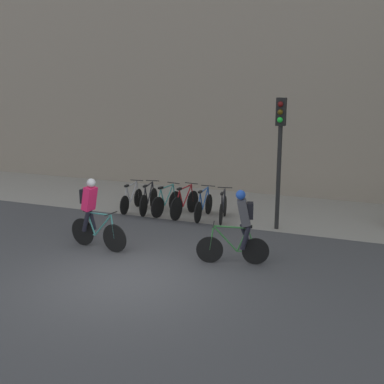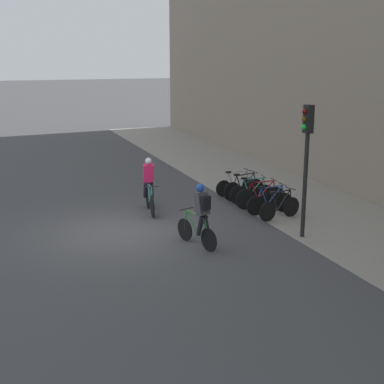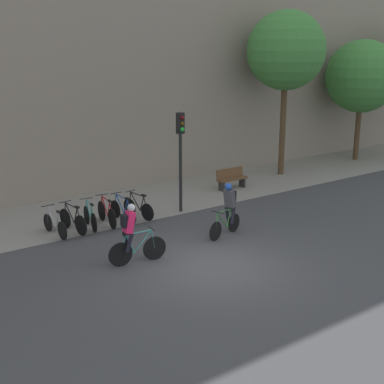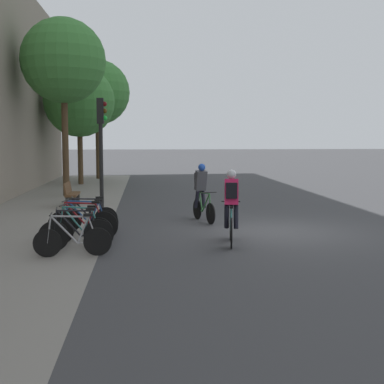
% 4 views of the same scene
% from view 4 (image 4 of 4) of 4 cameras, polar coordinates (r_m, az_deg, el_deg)
% --- Properties ---
extents(ground, '(200.00, 200.00, 0.00)m').
position_cam_4_polar(ground, '(14.75, 8.71, -4.16)').
color(ground, '#3D3D3F').
extents(kerb_strip, '(44.00, 4.50, 0.01)m').
position_cam_4_polar(kerb_strip, '(14.71, -17.85, -4.39)').
color(kerb_strip, gray).
rests_on(kerb_strip, ground).
extents(cyclist_pink, '(1.75, 0.51, 1.80)m').
position_cam_4_polar(cyclist_pink, '(12.58, 4.21, -1.48)').
color(cyclist_pink, black).
rests_on(cyclist_pink, ground).
extents(cyclist_grey, '(1.63, 0.63, 1.75)m').
position_cam_4_polar(cyclist_grey, '(16.28, 1.02, 0.20)').
color(cyclist_grey, black).
rests_on(cyclist_grey, ground).
extents(parked_bike_0, '(0.46, 1.66, 0.94)m').
position_cam_4_polar(parked_bike_0, '(11.76, -12.60, -4.91)').
color(parked_bike_0, black).
rests_on(parked_bike_0, ground).
extents(parked_bike_1, '(0.46, 1.67, 0.98)m').
position_cam_4_polar(parked_bike_1, '(12.37, -12.23, -4.26)').
color(parked_bike_1, black).
rests_on(parked_bike_1, ground).
extents(parked_bike_2, '(0.46, 1.59, 0.96)m').
position_cam_4_polar(parked_bike_2, '(12.99, -11.88, -3.82)').
color(parked_bike_2, black).
rests_on(parked_bike_2, ground).
extents(parked_bike_3, '(0.46, 1.76, 0.99)m').
position_cam_4_polar(parked_bike_3, '(13.61, -11.56, -3.29)').
color(parked_bike_3, black).
rests_on(parked_bike_3, ground).
extents(parked_bike_4, '(0.46, 1.70, 0.96)m').
position_cam_4_polar(parked_bike_4, '(14.23, -11.26, -2.98)').
color(parked_bike_4, black).
rests_on(parked_bike_4, ground).
extents(parked_bike_5, '(0.48, 1.58, 0.95)m').
position_cam_4_polar(parked_bike_5, '(14.85, -11.00, -2.62)').
color(parked_bike_5, black).
rests_on(parked_bike_5, ground).
extents(traffic_light_pole, '(0.26, 0.30, 3.71)m').
position_cam_4_polar(traffic_light_pole, '(16.37, -9.67, 5.84)').
color(traffic_light_pole, black).
rests_on(traffic_light_pole, ground).
extents(bench, '(1.45, 0.44, 0.89)m').
position_cam_4_polar(bench, '(20.28, -12.75, -0.20)').
color(bench, brown).
rests_on(bench, ground).
extents(street_tree_0, '(3.63, 3.63, 7.64)m').
position_cam_4_polar(street_tree_0, '(24.19, -13.57, 13.41)').
color(street_tree_0, '#4C3823').
rests_on(street_tree_0, ground).
extents(street_tree_1, '(3.81, 3.81, 6.38)m').
position_cam_4_polar(street_tree_1, '(29.76, -11.94, 9.41)').
color(street_tree_1, '#4C3823').
rests_on(street_tree_1, ground).
extents(street_tree_2, '(3.96, 3.96, 7.27)m').
position_cam_4_polar(street_tree_2, '(33.62, -10.09, 10.41)').
color(street_tree_2, '#4C3823').
rests_on(street_tree_2, ground).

